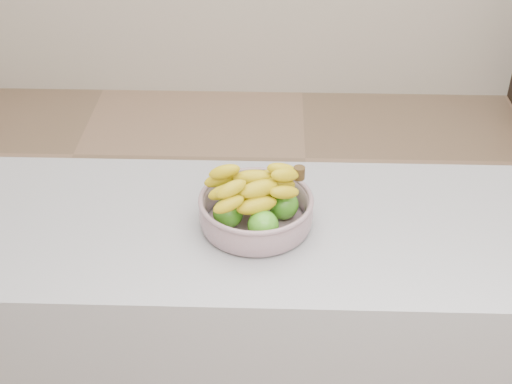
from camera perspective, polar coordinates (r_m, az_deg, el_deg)
ground at (r=2.80m, az=4.63°, el=-10.76°), size 4.00×4.00×0.00m
counter at (r=2.10m, az=5.73°, el=-12.52°), size 2.00×0.60×0.90m
fruit_bowl at (r=1.76m, az=-0.02°, el=-1.28°), size 0.29×0.29×0.15m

